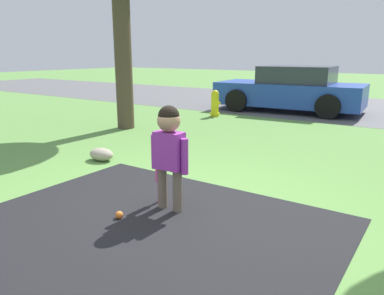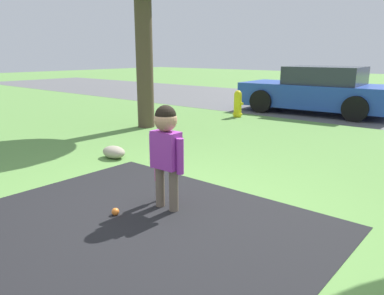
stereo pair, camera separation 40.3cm
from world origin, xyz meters
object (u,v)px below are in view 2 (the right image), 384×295
baseball_bat (158,170)px  sports_ball (115,212)px  child (166,143)px  fire_hydrant (238,104)px  parked_car (318,91)px

baseball_bat → sports_ball: baseball_bat is taller
baseball_bat → sports_ball: bearing=-96.1°
child → sports_ball: size_ratio=14.22×
child → fire_hydrant: bearing=114.9°
child → baseball_bat: (-0.22, 0.09, -0.34)m
child → baseball_bat: child is taller
child → parked_car: bearing=99.2°
fire_hydrant → parked_car: bearing=57.0°
parked_car → sports_ball: bearing=93.9°
baseball_bat → fire_hydrant: fire_hydrant is taller
baseball_bat → parked_car: (-1.17, 7.17, 0.23)m
sports_ball → child: bearing=58.9°
child → fire_hydrant: (-2.64, 5.32, -0.37)m
child → fire_hydrant: 5.95m
fire_hydrant → parked_car: parked_car is taller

